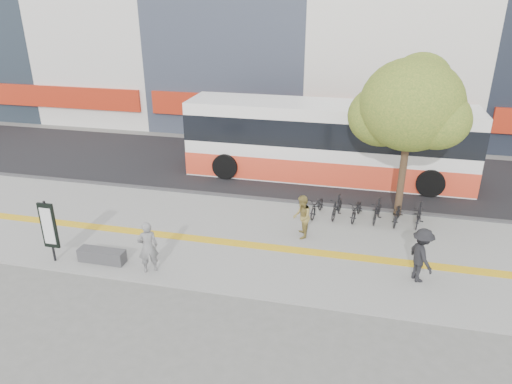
% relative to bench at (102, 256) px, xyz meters
% --- Properties ---
extents(ground, '(120.00, 120.00, 0.00)m').
position_rel_bench_xyz_m(ground, '(2.60, 1.20, -0.30)').
color(ground, '#60605C').
rests_on(ground, ground).
extents(sidewalk, '(40.00, 7.00, 0.08)m').
position_rel_bench_xyz_m(sidewalk, '(2.60, 2.70, -0.27)').
color(sidewalk, gray).
rests_on(sidewalk, ground).
extents(tactile_strip, '(40.00, 0.45, 0.01)m').
position_rel_bench_xyz_m(tactile_strip, '(2.60, 2.20, -0.22)').
color(tactile_strip, gold).
rests_on(tactile_strip, sidewalk).
extents(street, '(40.00, 8.00, 0.06)m').
position_rel_bench_xyz_m(street, '(2.60, 10.20, -0.28)').
color(street, black).
rests_on(street, ground).
extents(curb, '(40.00, 0.25, 0.14)m').
position_rel_bench_xyz_m(curb, '(2.60, 6.20, -0.23)').
color(curb, '#3B3C3E').
rests_on(curb, ground).
extents(bench, '(1.60, 0.45, 0.45)m').
position_rel_bench_xyz_m(bench, '(0.00, 0.00, 0.00)').
color(bench, '#3B3C3E').
rests_on(bench, sidewalk).
extents(signboard, '(0.55, 0.10, 2.20)m').
position_rel_bench_xyz_m(signboard, '(-1.60, -0.31, 1.06)').
color(signboard, black).
rests_on(signboard, sidewalk).
extents(street_tree, '(4.40, 3.80, 6.31)m').
position_rel_bench_xyz_m(street_tree, '(9.78, 6.02, 4.21)').
color(street_tree, '#3B291A').
rests_on(street_tree, sidewalk).
extents(bus, '(13.46, 3.19, 3.58)m').
position_rel_bench_xyz_m(bus, '(6.55, 9.70, 1.44)').
color(bus, white).
rests_on(bus, street).
extents(bicycle_row, '(4.68, 1.59, 0.89)m').
position_rel_bench_xyz_m(bicycle_row, '(8.55, 5.20, 0.19)').
color(bicycle_row, black).
rests_on(bicycle_row, sidewalk).
extents(seated_woman, '(0.77, 0.71, 1.77)m').
position_rel_bench_xyz_m(seated_woman, '(1.80, -0.16, 0.66)').
color(seated_woman, black).
rests_on(seated_woman, sidewalk).
extents(pedestrian_tan, '(0.73, 0.88, 1.63)m').
position_rel_bench_xyz_m(pedestrian_tan, '(6.26, 3.22, 0.59)').
color(pedestrian_tan, olive).
rests_on(pedestrian_tan, sidewalk).
extents(pedestrian_dark, '(1.07, 1.32, 1.78)m').
position_rel_bench_xyz_m(pedestrian_dark, '(10.23, 1.27, 0.67)').
color(pedestrian_dark, black).
rests_on(pedestrian_dark, sidewalk).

